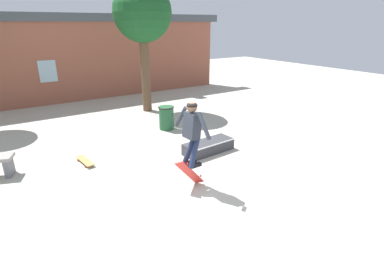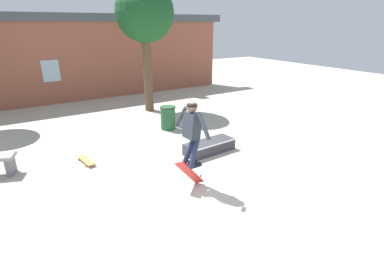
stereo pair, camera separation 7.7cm
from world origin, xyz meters
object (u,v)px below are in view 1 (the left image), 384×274
at_px(trash_bin, 166,117).
at_px(skater, 192,129).
at_px(skateboard_flipping, 190,173).
at_px(tree_right, 142,14).
at_px(skateboard_resting, 85,161).
at_px(skate_ledge, 208,147).

height_order(trash_bin, skater, skater).
bearing_deg(skateboard_flipping, tree_right, 69.15).
distance_m(skateboard_flipping, skateboard_resting, 2.95).
relative_size(skater, skateboard_resting, 1.76).
height_order(skate_ledge, skateboard_flipping, skateboard_flipping).
xyz_separation_m(trash_bin, skateboard_flipping, (-1.41, -3.67, -0.05)).
bearing_deg(skater, tree_right, 69.90).
xyz_separation_m(trash_bin, skateboard_resting, (-3.02, -1.21, -0.34)).
bearing_deg(skateboard_flipping, skateboard_resting, 119.00).
relative_size(trash_bin, skater, 0.56).
bearing_deg(skateboard_flipping, skate_ledge, 38.25).
xyz_separation_m(tree_right, skater, (-1.79, -6.14, -2.30)).
relative_size(tree_right, skater, 3.45).
relative_size(skate_ledge, trash_bin, 1.91).
relative_size(skate_ledge, skater, 1.07).
bearing_deg(skateboard_resting, tree_right, -51.32).
bearing_deg(skater, skateboard_resting, 120.02).
xyz_separation_m(tree_right, skateboard_flipping, (-1.84, -6.12, -3.29)).
distance_m(tree_right, skateboard_resting, 6.17).
bearing_deg(skate_ledge, trash_bin, 86.98).
xyz_separation_m(trash_bin, skater, (-1.36, -3.68, 0.94)).
relative_size(tree_right, skateboard_resting, 6.08).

